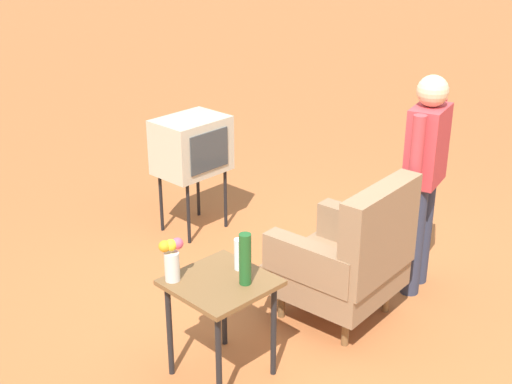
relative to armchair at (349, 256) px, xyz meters
name	(u,v)px	position (x,y,z in m)	size (l,w,h in m)	color
ground_plane	(333,315)	(0.02, -0.09, -0.50)	(60.00, 60.00, 0.00)	#AD6033
armchair	(349,256)	(0.00, 0.00, 0.00)	(0.84, 0.85, 1.06)	brown
side_table	(221,295)	(1.03, -0.16, 0.07)	(0.56, 0.56, 0.67)	black
tv_on_stand	(192,146)	(-0.18, -1.87, 0.28)	(0.62, 0.47, 1.03)	black
person_standing	(425,172)	(-0.72, 0.08, 0.44)	(0.55, 0.31, 1.64)	#2D3347
bottle_wine_green	(245,259)	(0.95, -0.03, 0.33)	(0.07, 0.07, 0.32)	#1E5623
bottle_short_clear	(239,254)	(0.85, -0.18, 0.27)	(0.06, 0.06, 0.20)	silver
flower_vase	(172,258)	(1.22, -0.36, 0.32)	(0.14, 0.10, 0.27)	silver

